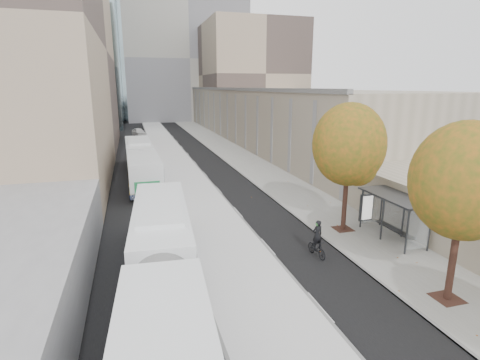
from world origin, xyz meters
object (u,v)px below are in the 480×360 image
object	(u,v)px
bus_shelter	(398,203)
cyclist	(317,243)
distant_car	(139,132)
bus_near	(162,271)
bus_far	(141,161)

from	to	relation	value
bus_shelter	cyclist	xyz separation A→B (m)	(-5.34, -0.80, -1.46)
distant_car	bus_shelter	bearing A→B (deg)	-91.33
bus_near	bus_far	world-z (taller)	bus_far
cyclist	distant_car	distance (m)	53.14
bus_near	cyclist	size ratio (longest dim) A/B	8.90
cyclist	distant_car	world-z (taller)	cyclist
bus_shelter	cyclist	bearing A→B (deg)	-171.52
bus_far	bus_shelter	bearing A→B (deg)	-56.96
distant_car	cyclist	bearing A→B (deg)	-97.13
bus_shelter	distant_car	size ratio (longest dim) A/B	1.09
bus_near	distant_car	bearing A→B (deg)	93.54
bus_far	distant_car	bearing A→B (deg)	87.89
bus_far	distant_car	world-z (taller)	bus_far
bus_near	cyclist	xyz separation A→B (m)	(7.93, 2.45, -0.85)
bus_shelter	bus_far	bearing A→B (deg)	124.28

